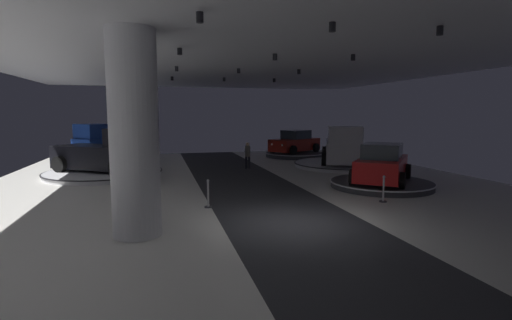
% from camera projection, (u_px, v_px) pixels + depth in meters
% --- Properties ---
extents(ground, '(24.00, 44.00, 0.06)m').
position_uv_depth(ground, '(294.00, 223.00, 11.75)').
color(ground, silver).
extents(ceiling_with_spotlights, '(24.00, 44.00, 0.39)m').
position_uv_depth(ceiling_with_spotlights, '(297.00, 35.00, 11.09)').
color(ceiling_with_spotlights, silver).
extents(column_left, '(1.30, 1.30, 5.50)m').
position_uv_depth(column_left, '(134.00, 135.00, 10.25)').
color(column_left, silver).
rests_on(column_left, ground).
extents(display_platform_far_right, '(6.10, 6.10, 0.26)m').
position_uv_depth(display_platform_far_right, '(343.00, 164.00, 24.18)').
color(display_platform_far_right, silver).
rests_on(display_platform_far_right, ground).
extents(pickup_truck_far_right, '(4.28, 5.69, 2.30)m').
position_uv_depth(pickup_truck_far_right, '(344.00, 148.00, 23.74)').
color(pickup_truck_far_right, silver).
rests_on(pickup_truck_far_right, display_platform_far_right).
extents(display_platform_deep_left, '(5.68, 5.68, 0.35)m').
position_uv_depth(display_platform_deep_left, '(117.00, 159.00, 26.55)').
color(display_platform_deep_left, '#333338').
rests_on(display_platform_deep_left, ground).
extents(pickup_truck_deep_left, '(5.37, 5.08, 2.30)m').
position_uv_depth(pickup_truck_deep_left, '(113.00, 144.00, 26.15)').
color(pickup_truck_deep_left, navy).
rests_on(pickup_truck_deep_left, display_platform_deep_left).
extents(display_platform_far_left, '(6.06, 6.06, 0.26)m').
position_uv_depth(display_platform_far_left, '(104.00, 173.00, 20.62)').
color(display_platform_far_left, silver).
rests_on(display_platform_far_left, ground).
extents(pickup_truck_far_left, '(5.55, 4.77, 2.30)m').
position_uv_depth(pickup_truck_far_left, '(108.00, 154.00, 20.38)').
color(pickup_truck_far_left, black).
rests_on(pickup_truck_far_left, display_platform_far_left).
extents(display_platform_deep_right, '(4.53, 4.53, 0.34)m').
position_uv_depth(display_platform_deep_right, '(295.00, 154.00, 29.71)').
color(display_platform_deep_right, '#333338').
rests_on(display_platform_deep_right, ground).
extents(display_car_deep_right, '(4.52, 3.75, 1.71)m').
position_uv_depth(display_car_deep_right, '(295.00, 143.00, 29.63)').
color(display_car_deep_right, maroon).
rests_on(display_car_deep_right, display_platform_deep_right).
extents(display_platform_mid_right, '(4.56, 4.56, 0.28)m').
position_uv_depth(display_platform_mid_right, '(381.00, 184.00, 17.36)').
color(display_platform_mid_right, '#333338').
rests_on(display_platform_mid_right, ground).
extents(display_car_mid_right, '(4.08, 4.37, 1.71)m').
position_uv_depth(display_car_mid_right, '(382.00, 164.00, 17.22)').
color(display_car_mid_right, red).
rests_on(display_car_mid_right, display_platform_mid_right).
extents(visitor_walking_near, '(0.32, 0.32, 1.59)m').
position_uv_depth(visitor_walking_near, '(248.00, 154.00, 23.15)').
color(visitor_walking_near, black).
rests_on(visitor_walking_near, ground).
extents(stanchion_a, '(0.28, 0.28, 1.01)m').
position_uv_depth(stanchion_a, '(208.00, 197.00, 13.63)').
color(stanchion_a, '#333338').
rests_on(stanchion_a, ground).
extents(stanchion_b, '(0.28, 0.28, 1.01)m').
position_uv_depth(stanchion_b, '(383.00, 192.00, 14.47)').
color(stanchion_b, '#333338').
rests_on(stanchion_b, ground).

